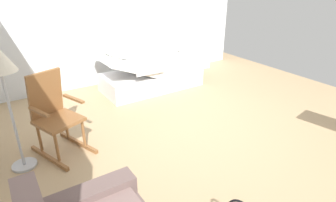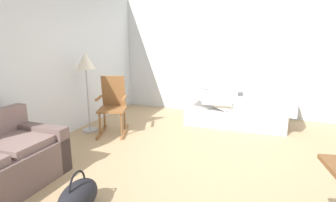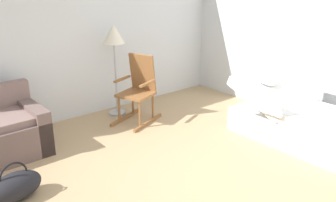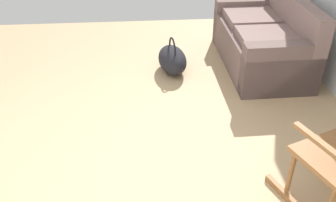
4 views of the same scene
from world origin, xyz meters
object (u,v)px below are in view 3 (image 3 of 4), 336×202
rocking_chair (138,90)px  floor_lamp (114,40)px  duffel_bag (15,186)px  hospital_bed (303,122)px

rocking_chair → floor_lamp: size_ratio=0.71×
rocking_chair → duffel_bag: 2.45m
hospital_bed → floor_lamp: 3.04m
rocking_chair → floor_lamp: (-0.13, 0.45, 0.72)m
hospital_bed → rocking_chair: 2.46m
hospital_bed → rocking_chair: size_ratio=2.02×
hospital_bed → rocking_chair: rocking_chair is taller
hospital_bed → duffel_bag: size_ratio=3.54×
rocking_chair → duffel_bag: (-2.23, -0.96, -0.35)m
floor_lamp → duffel_bag: 2.75m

